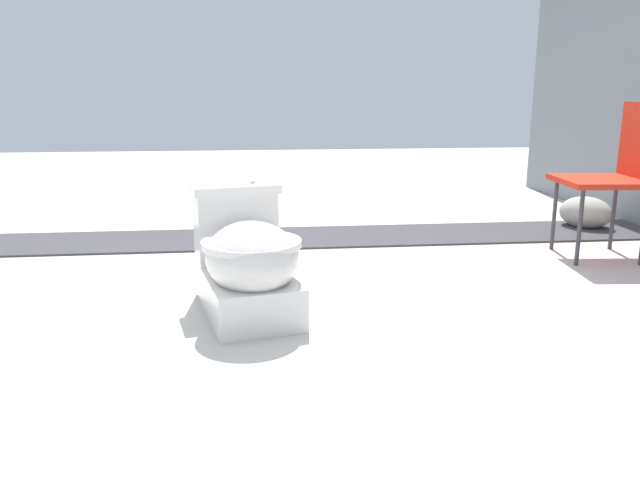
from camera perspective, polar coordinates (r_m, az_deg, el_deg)
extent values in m
plane|color=beige|center=(2.77, -3.36, -5.33)|extent=(14.00, 14.00, 0.00)
cube|color=#423F44|center=(3.91, 3.13, 0.37)|extent=(0.56, 8.00, 0.01)
cube|color=white|center=(2.59, -6.64, -4.80)|extent=(0.66, 0.46, 0.17)
ellipsoid|color=white|center=(2.44, -6.25, -1.59)|extent=(0.51, 0.45, 0.28)
cylinder|color=white|center=(2.43, -6.28, -0.31)|extent=(0.47, 0.47, 0.03)
cube|color=white|center=(2.73, -7.72, 1.23)|extent=(0.25, 0.37, 0.30)
cube|color=white|center=(2.70, -7.83, 4.72)|extent=(0.28, 0.40, 0.04)
cylinder|color=silver|center=(2.71, -6.18, 5.32)|extent=(0.02, 0.02, 0.01)
cube|color=red|center=(3.68, 24.34, 4.93)|extent=(0.48, 0.48, 0.03)
cylinder|color=#38383D|center=(3.49, 22.65, 1.05)|extent=(0.02, 0.02, 0.40)
cylinder|color=#38383D|center=(3.80, 20.63, 2.17)|extent=(0.02, 0.02, 0.40)
cylinder|color=#38383D|center=(3.94, 25.24, 2.11)|extent=(0.02, 0.02, 0.40)
ellipsoid|color=#ADA899|center=(4.50, 23.10, 2.33)|extent=(0.44, 0.41, 0.21)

